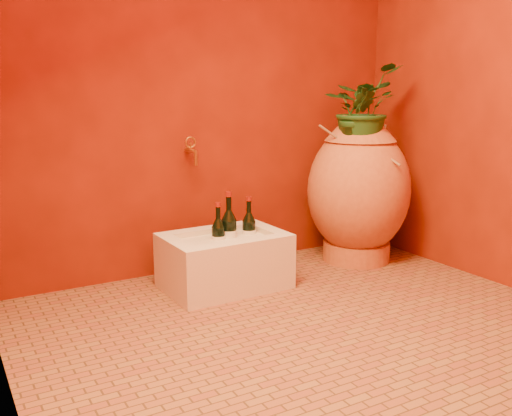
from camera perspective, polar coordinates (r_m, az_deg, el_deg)
floor at (r=2.69m, az=4.76°, el=-11.40°), size 2.50×2.50×0.00m
wall_back at (r=3.34m, az=-4.97°, el=15.14°), size 2.50×0.02×2.50m
wall_right at (r=3.35m, az=23.65°, el=14.20°), size 0.02×2.00×2.50m
amphora at (r=3.56m, az=10.21°, el=1.83°), size 0.82×0.82×0.90m
stone_basin at (r=3.09m, az=-3.18°, el=-5.39°), size 0.65×0.45×0.30m
wine_bottle_a at (r=3.17m, az=-0.71°, el=-2.43°), size 0.08×0.08×0.31m
wine_bottle_b at (r=3.10m, az=-2.72°, el=-2.50°), size 0.09×0.09×0.35m
wine_bottle_c at (r=3.06m, az=-3.78°, el=-3.04°), size 0.07×0.07×0.30m
wall_tap at (r=3.23m, az=-6.46°, el=5.84°), size 0.07×0.14×0.16m
plant_main at (r=3.48m, az=10.50°, el=9.82°), size 0.57×0.54×0.50m
plant_side at (r=3.41m, az=10.07°, el=8.97°), size 0.26×0.24×0.37m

